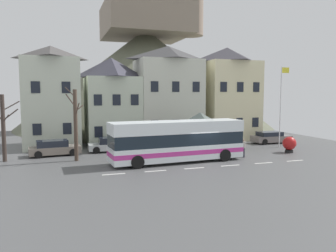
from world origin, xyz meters
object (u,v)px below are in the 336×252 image
at_px(harbour_buoy, 289,144).
at_px(townhouse_03, 226,94).
at_px(townhouse_02, 168,95).
at_px(parked_car_03, 271,137).
at_px(pedestrian_01, 209,146).
at_px(bare_tree_00, 4,127).
at_px(transit_bus, 177,141).
at_px(hilltop_castle, 146,76).
at_px(bare_tree_01, 76,124).
at_px(public_bench, 186,144).
at_px(townhouse_01, 112,101).
at_px(parked_car_01, 54,148).
at_px(flagpole, 281,102).
at_px(parked_car_00, 110,145).
at_px(pedestrian_00, 237,144).
at_px(parked_car_02, 217,140).
at_px(pedestrian_02, 243,147).
at_px(bus_shelter, 200,120).
at_px(townhouse_00, 52,97).

bearing_deg(harbour_buoy, townhouse_03, 95.19).
height_order(townhouse_02, parked_car_03, townhouse_02).
height_order(pedestrian_01, bare_tree_00, bare_tree_00).
bearing_deg(transit_bus, hilltop_castle, 76.66).
bearing_deg(parked_car_03, bare_tree_01, -169.99).
height_order(public_bench, harbour_buoy, harbour_buoy).
bearing_deg(hilltop_castle, harbour_buoy, -77.89).
relative_size(townhouse_01, parked_car_01, 2.07).
height_order(townhouse_02, harbour_buoy, townhouse_02).
bearing_deg(public_bench, flagpole, -12.09).
bearing_deg(hilltop_castle, pedestrian_01, -93.13).
bearing_deg(townhouse_02, public_bench, -87.99).
relative_size(townhouse_01, harbour_buoy, 6.25).
bearing_deg(parked_car_00, pedestrian_01, 149.99).
distance_m(townhouse_01, flagpole, 17.93).
xyz_separation_m(townhouse_02, parked_car_00, (-7.24, -4.28, -4.77)).
bearing_deg(transit_bus, parked_car_01, 143.97).
distance_m(hilltop_castle, pedestrian_00, 30.06).
height_order(townhouse_03, parked_car_00, townhouse_03).
bearing_deg(bare_tree_00, pedestrian_01, -9.27).
relative_size(parked_car_02, pedestrian_00, 2.61).
height_order(townhouse_02, parked_car_02, townhouse_02).
xyz_separation_m(hilltop_castle, harbour_buoy, (6.33, -29.52, -7.69)).
bearing_deg(pedestrian_01, hilltop_castle, 86.87).
bearing_deg(public_bench, transit_bus, -117.34).
relative_size(pedestrian_02, flagpole, 0.19).
height_order(transit_bus, bare_tree_01, bare_tree_01).
bearing_deg(bus_shelter, pedestrian_00, -50.79).
xyz_separation_m(townhouse_00, bare_tree_00, (-3.65, -7.27, -2.40)).
height_order(pedestrian_00, harbour_buoy, pedestrian_00).
bearing_deg(pedestrian_00, parked_car_03, 35.78).
relative_size(townhouse_00, townhouse_01, 1.11).
relative_size(townhouse_02, parked_car_03, 2.52).
bearing_deg(parked_car_03, bare_tree_00, -175.18).
bearing_deg(parked_car_02, bus_shelter, 33.44).
bearing_deg(parked_car_01, parked_car_02, -5.47).
xyz_separation_m(hilltop_castle, parked_car_00, (-9.62, -23.62, -7.86)).
relative_size(pedestrian_01, public_bench, 0.95).
bearing_deg(townhouse_00, parked_car_03, -12.75).
bearing_deg(bare_tree_01, transit_bus, -21.07).
relative_size(townhouse_01, flagpole, 1.14).
bearing_deg(parked_car_00, townhouse_01, -99.29).
height_order(hilltop_castle, pedestrian_02, hilltop_castle).
height_order(townhouse_03, parked_car_01, townhouse_03).
bearing_deg(parked_car_01, bus_shelter, -14.31).
height_order(pedestrian_01, flagpole, flagpole).
height_order(flagpole, bare_tree_01, flagpole).
relative_size(townhouse_01, bare_tree_00, 1.72).
bearing_deg(townhouse_03, parked_car_02, -126.07).
distance_m(pedestrian_01, bare_tree_01, 11.65).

